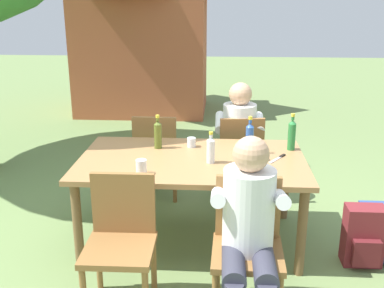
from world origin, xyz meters
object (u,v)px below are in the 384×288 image
at_px(chair_far_right, 240,153).
at_px(bottle_olive, 158,134).
at_px(dining_table, 192,167).
at_px(person_in_white_shirt, 249,223).
at_px(cup_white, 141,167).
at_px(cup_steel, 259,155).
at_px(backpack_by_near_side, 379,234).
at_px(chair_far_left, 157,151).
at_px(bottle_green, 292,134).
at_px(brick_kiosk, 142,35).
at_px(bottle_clear, 211,149).
at_px(backpack_by_far_side, 363,237).
at_px(chair_near_left, 121,235).
at_px(cup_glass, 191,142).
at_px(person_in_plaid_shirt, 239,134).
at_px(table_knife, 279,158).
at_px(chair_near_right, 247,239).
at_px(bottle_blue, 250,138).

relative_size(chair_far_right, bottle_olive, 3.01).
height_order(dining_table, person_in_white_shirt, person_in_white_shirt).
bearing_deg(dining_table, cup_white, -134.16).
height_order(dining_table, cup_steel, cup_steel).
relative_size(chair_far_right, person_in_white_shirt, 0.74).
height_order(bottle_olive, backpack_by_near_side, bottle_olive).
bearing_deg(chair_far_left, person_in_white_shirt, -65.55).
xyz_separation_m(chair_far_left, bottle_green, (1.22, -0.56, 0.37)).
bearing_deg(bottle_green, brick_kiosk, 114.64).
distance_m(dining_table, bottle_clear, 0.25).
bearing_deg(backpack_by_far_side, cup_steel, 160.01).
bearing_deg(chair_near_left, cup_glass, 71.24).
xyz_separation_m(person_in_plaid_shirt, cup_glass, (-0.43, -0.65, 0.11)).
height_order(cup_glass, table_knife, cup_glass).
relative_size(chair_near_right, cup_glass, 10.72).
bearing_deg(brick_kiosk, cup_steel, -69.84).
height_order(person_in_plaid_shirt, bottle_olive, person_in_plaid_shirt).
xyz_separation_m(cup_steel, backpack_by_near_side, (0.92, -0.22, -0.55)).
height_order(chair_near_right, chair_far_left, same).
distance_m(cup_glass, cup_white, 0.72).
bearing_deg(chair_far_left, table_knife, -36.03).
xyz_separation_m(person_in_white_shirt, bottle_clear, (-0.25, 0.85, 0.18)).
xyz_separation_m(bottle_olive, brick_kiosk, (-0.83, 4.29, 0.45)).
bearing_deg(cup_steel, bottle_blue, 114.52).
bearing_deg(backpack_by_near_side, backpack_by_far_side, -155.40).
bearing_deg(table_knife, chair_far_left, 143.97).
relative_size(dining_table, cup_glass, 22.14).
height_order(dining_table, cup_white, cup_white).
bearing_deg(cup_white, person_in_plaid_shirt, 60.03).
bearing_deg(person_in_plaid_shirt, cup_white, -119.97).
xyz_separation_m(cup_steel, cup_white, (-0.87, -0.36, 0.01)).
bearing_deg(cup_glass, backpack_by_far_side, -23.34).
bearing_deg(brick_kiosk, person_in_plaid_shirt, -66.72).
height_order(cup_glass, cup_steel, cup_steel).
relative_size(bottle_clear, cup_white, 2.32).
relative_size(dining_table, backpack_by_far_side, 3.83).
bearing_deg(backpack_by_far_side, backpack_by_near_side, 24.60).
xyz_separation_m(bottle_blue, bottle_olive, (-0.76, 0.10, -0.01)).
height_order(dining_table, bottle_blue, bottle_blue).
xyz_separation_m(chair_near_left, bottle_green, (1.22, 1.11, 0.37)).
bearing_deg(bottle_olive, cup_glass, 9.94).
bearing_deg(cup_glass, chair_near_right, -69.08).
bearing_deg(brick_kiosk, bottle_clear, -74.42).
relative_size(chair_far_left, cup_white, 8.10).
distance_m(chair_far_left, cup_glass, 0.72).
bearing_deg(bottle_olive, bottle_green, 1.53).
xyz_separation_m(bottle_green, backpack_by_far_side, (0.50, -0.56, -0.63)).
bearing_deg(bottle_green, bottle_blue, -160.60).
xyz_separation_m(chair_near_right, cup_glass, (-0.43, 1.12, 0.28)).
distance_m(chair_far_right, backpack_by_near_side, 1.50).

